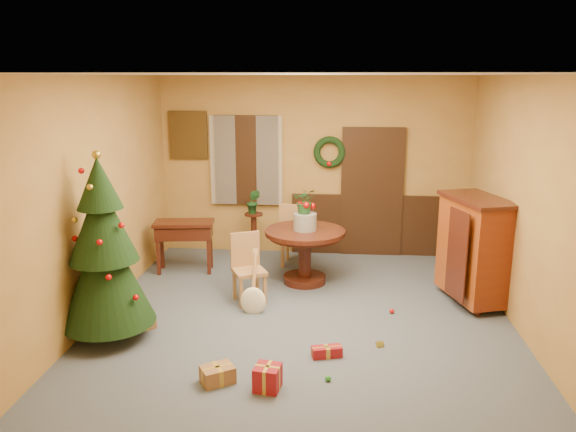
# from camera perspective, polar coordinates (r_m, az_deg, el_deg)

# --- Properties ---
(room_envelope) EXTENTS (5.50, 5.50, 5.50)m
(room_envelope) POSITION_cam_1_polar(r_m,az_deg,el_deg) (9.19, 3.89, 2.90)
(room_envelope) COLOR #3B4457
(room_envelope) RESTS_ON ground
(dining_table) EXTENTS (1.14, 1.14, 0.78)m
(dining_table) POSITION_cam_1_polar(r_m,az_deg,el_deg) (7.95, 1.72, -3.05)
(dining_table) COLOR black
(dining_table) RESTS_ON floor
(urn) EXTENTS (0.33, 0.33, 0.24)m
(urn) POSITION_cam_1_polar(r_m,az_deg,el_deg) (7.86, 1.74, -0.58)
(urn) COLOR slate
(urn) RESTS_ON dining_table
(centerpiece_plant) EXTENTS (0.32, 0.28, 0.36)m
(centerpiece_plant) POSITION_cam_1_polar(r_m,az_deg,el_deg) (7.79, 1.76, 1.54)
(centerpiece_plant) COLOR #1E4C23
(centerpiece_plant) RESTS_ON urn
(chair_near) EXTENTS (0.52, 0.52, 0.90)m
(chair_near) POSITION_cam_1_polar(r_m,az_deg,el_deg) (7.37, -4.13, -4.99)
(chair_near) COLOR olive
(chair_near) RESTS_ON floor
(chair_far) EXTENTS (0.49, 0.49, 1.02)m
(chair_far) POSITION_cam_1_polar(r_m,az_deg,el_deg) (8.63, 0.74, -1.70)
(chair_far) COLOR olive
(chair_far) RESTS_ON floor
(guitar) EXTENTS (0.40, 0.54, 0.74)m
(guitar) POSITION_cam_1_polar(r_m,az_deg,el_deg) (7.00, -3.58, -6.93)
(guitar) COLOR #F3ECCB
(guitar) RESTS_ON floor
(plant_stand) EXTENTS (0.29, 0.29, 0.76)m
(plant_stand) POSITION_cam_1_polar(r_m,az_deg,el_deg) (9.01, -3.49, -1.51)
(plant_stand) COLOR black
(plant_stand) RESTS_ON floor
(stand_plant) EXTENTS (0.22, 0.18, 0.39)m
(stand_plant) POSITION_cam_1_polar(r_m,az_deg,el_deg) (8.89, -3.53, 1.48)
(stand_plant) COLOR #19471E
(stand_plant) RESTS_ON plant_stand
(christmas_tree) EXTENTS (1.03, 1.03, 2.13)m
(christmas_tree) POSITION_cam_1_polar(r_m,az_deg,el_deg) (6.47, -18.17, -3.51)
(christmas_tree) COLOR #382111
(christmas_tree) RESTS_ON floor
(writing_desk) EXTENTS (0.92, 0.54, 0.78)m
(writing_desk) POSITION_cam_1_polar(r_m,az_deg,el_deg) (8.54, -10.50, -1.80)
(writing_desk) COLOR black
(writing_desk) RESTS_ON floor
(sideboard) EXTENTS (0.88, 1.22, 1.40)m
(sideboard) POSITION_cam_1_polar(r_m,az_deg,el_deg) (7.58, 18.41, -3.02)
(sideboard) COLOR #4F1009
(sideboard) RESTS_ON floor
(gift_a) EXTENTS (0.38, 0.35, 0.17)m
(gift_a) POSITION_cam_1_polar(r_m,az_deg,el_deg) (5.67, -7.17, -15.67)
(gift_a) COLOR brown
(gift_a) RESTS_ON floor
(gift_b) EXTENTS (0.27, 0.27, 0.24)m
(gift_b) POSITION_cam_1_polar(r_m,az_deg,el_deg) (5.51, -2.09, -16.09)
(gift_b) COLOR maroon
(gift_b) RESTS_ON floor
(gift_c) EXTENTS (0.28, 0.27, 0.13)m
(gift_c) POSITION_cam_1_polar(r_m,az_deg,el_deg) (6.90, -14.33, -10.53)
(gift_c) COLOR brown
(gift_c) RESTS_ON floor
(gift_d) EXTENTS (0.34, 0.21, 0.11)m
(gift_d) POSITION_cam_1_polar(r_m,az_deg,el_deg) (6.10, 3.96, -13.58)
(gift_d) COLOR maroon
(gift_d) RESTS_ON floor
(toy_a) EXTENTS (0.09, 0.09, 0.05)m
(toy_a) POSITION_cam_1_polar(r_m,az_deg,el_deg) (6.25, 4.27, -13.21)
(toy_a) COLOR #23469B
(toy_a) RESTS_ON floor
(toy_b) EXTENTS (0.06, 0.06, 0.06)m
(toy_b) POSITION_cam_1_polar(r_m,az_deg,el_deg) (5.68, 4.09, -16.12)
(toy_b) COLOR #278F2E
(toy_b) RESTS_ON floor
(toy_c) EXTENTS (0.08, 0.09, 0.05)m
(toy_c) POSITION_cam_1_polar(r_m,az_deg,el_deg) (5.50, -2.38, -17.24)
(toy_c) COLOR gold
(toy_c) RESTS_ON floor
(toy_d) EXTENTS (0.06, 0.06, 0.06)m
(toy_d) POSITION_cam_1_polar(r_m,az_deg,el_deg) (7.22, 10.50, -9.48)
(toy_d) COLOR red
(toy_d) RESTS_ON floor
(toy_e) EXTENTS (0.09, 0.08, 0.05)m
(toy_e) POSITION_cam_1_polar(r_m,az_deg,el_deg) (6.38, 9.31, -12.75)
(toy_e) COLOR gold
(toy_e) RESTS_ON floor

